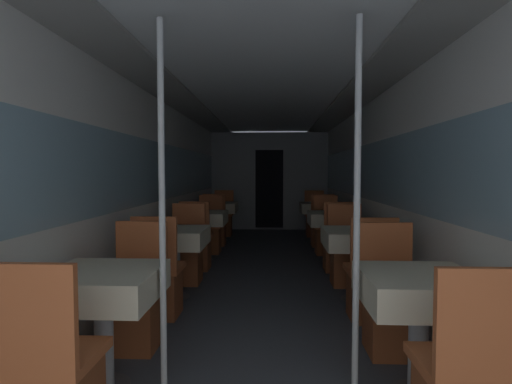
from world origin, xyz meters
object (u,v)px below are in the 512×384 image
chair_left_far_1 (186,258)px  chair_right_far_3 (315,222)px  chair_left_near_2 (197,248)px  chair_left_near_3 (215,229)px  chair_right_far_1 (346,259)px  dining_table_left_2 (204,220)px  support_pole_right_0 (357,208)px  dining_table_right_0 (419,294)px  chair_right_far_2 (326,236)px  support_pole_left_0 (162,208)px  chair_left_far_2 (210,235)px  dining_table_left_0 (103,290)px  dining_table_right_1 (356,241)px  dining_table_left_3 (220,209)px  chair_right_near_3 (321,230)px  chair_left_near_1 (160,285)px  chair_left_far_0 (136,309)px  chair_right_far_0 (390,312)px  dining_table_right_2 (331,221)px  chair_right_near_2 (337,249)px  dining_table_right_3 (318,209)px  chair_right_near_1 (369,287)px  chair_left_far_3 (223,221)px

chair_left_far_1 → chair_right_far_3: bearing=-118.2°
chair_left_near_2 → chair_left_near_3: same height
chair_right_far_3 → chair_right_far_1: bearing=90.0°
dining_table_left_2 → support_pole_right_0: 3.91m
dining_table_left_2 → dining_table_right_0: same height
dining_table_right_0 → chair_right_far_2: bearing=90.0°
support_pole_left_0 → chair_left_far_2: size_ratio=2.37×
dining_table_left_0 → support_pole_left_0: support_pole_left_0 is taller
chair_right_far_3 → dining_table_right_1: bearing=90.0°
dining_table_left_2 → chair_right_far_1: chair_right_far_1 is taller
dining_table_left_0 → dining_table_left_3: bearing=90.0°
support_pole_right_0 → chair_right_far_1: support_pole_right_0 is taller
chair_right_far_2 → chair_right_near_3: size_ratio=1.00×
dining_table_right_0 → chair_right_far_2: chair_right_far_2 is taller
chair_left_far_2 → chair_right_far_1: (1.91, -1.78, 0.00)m
chair_left_near_3 → chair_left_near_1: bearing=-90.0°
support_pole_left_0 → chair_left_far_0: bearing=123.3°
dining_table_left_2 → chair_right_far_2: bearing=16.6°
chair_right_far_0 → chair_right_near_3: (0.00, 4.20, 0.00)m
chair_left_near_2 → support_pole_right_0: size_ratio=0.42×
dining_table_left_3 → dining_table_right_1: (1.91, -3.56, 0.00)m
chair_left_near_2 → dining_table_right_2: chair_left_near_2 is taller
support_pole_left_0 → chair_right_near_2: support_pole_left_0 is taller
chair_right_far_0 → chair_right_far_1: 1.78m
chair_left_far_0 → chair_right_far_3: bearing=-109.7°
chair_left_near_1 → chair_right_near_2: size_ratio=1.00×
dining_table_left_2 → dining_table_right_3: size_ratio=1.00×
dining_table_left_0 → chair_left_near_1: (0.00, 1.21, -0.32)m
dining_table_left_3 → dining_table_right_0: bearing=-70.3°
support_pole_left_0 → dining_table_right_0: support_pole_left_0 is taller
dining_table_right_1 → chair_right_far_2: 2.37m
dining_table_left_0 → dining_table_left_2: bearing=90.0°
dining_table_left_3 → chair_right_near_3: chair_right_near_3 is taller
chair_right_far_0 → support_pole_left_0: bearing=20.3°
dining_table_right_3 → chair_left_near_1: bearing=-114.8°
chair_left_far_0 → chair_left_far_2: same height
chair_left_near_3 → chair_right_near_1: bearing=-61.8°
chair_left_far_1 → chair_right_far_2: (1.91, 1.78, 0.00)m
chair_left_far_0 → chair_right_far_1: 2.61m
chair_left_far_1 → dining_table_left_3: bearing=-90.0°
chair_left_near_1 → chair_right_near_1: (1.91, 0.00, 0.00)m
chair_left_far_1 → dining_table_left_2: 1.25m
dining_table_right_0 → dining_table_right_3: size_ratio=1.00×
chair_left_far_3 → chair_right_near_3: 2.22m
dining_table_right_3 → chair_right_far_2: bearing=-90.0°
chair_left_near_2 → chair_right_near_2: (1.91, 0.00, 0.00)m
chair_left_far_3 → dining_table_right_0: chair_left_far_3 is taller
dining_table_left_0 → chair_right_far_1: 3.04m
dining_table_right_1 → dining_table_right_3: bearing=90.0°
dining_table_left_2 → support_pole_right_0: (1.54, -3.56, 0.51)m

